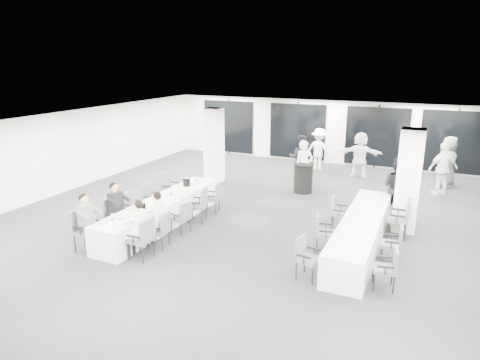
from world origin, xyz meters
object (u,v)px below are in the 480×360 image
object	(u,v)px
chair_main_left_mid	(133,205)
chair_main_left_second	(113,214)
standing_guest_b	(300,155)
chair_main_right_fourth	(200,203)
chair_main_right_mid	(183,216)
standing_guest_h	(397,184)
chair_side_left_far	(337,210)
chair_side_right_far	(401,216)
standing_guest_c	(319,147)
chair_main_left_far	(170,187)
standing_guest_a	(304,162)
chair_side_left_mid	(322,230)
chair_side_right_mid	(395,242)
chair_main_right_second	(161,228)
chair_main_left_near	(83,227)
cocktail_table	(303,178)
chair_side_left_near	(306,255)
ice_bucket_far	(187,182)
chair_main_right_near	(143,236)
chair_main_left_fourth	(150,197)
standing_guest_e	(449,158)
ice_bucket_near	(142,207)
banquet_table_main	(163,212)
standing_guest_d	(443,165)
chair_side_right_near	(388,266)
standing_guest_f	(360,152)
banquet_table_side	(361,233)
chair_main_right_far	(214,196)

from	to	relation	value
chair_main_left_mid	chair_main_left_second	bearing A→B (deg)	3.58
standing_guest_b	chair_main_left_mid	bearing A→B (deg)	53.81
chair_main_left_mid	chair_main_right_fourth	bearing A→B (deg)	121.08
chair_main_right_mid	standing_guest_h	xyz separation A→B (m)	(5.06, 3.67, 0.52)
chair_main_left_mid	chair_side_left_far	bearing A→B (deg)	115.00
chair_side_right_far	standing_guest_c	size ratio (longest dim) A/B	0.52
chair_main_right_fourth	chair_main_left_far	bearing A→B (deg)	45.46
standing_guest_a	standing_guest_b	bearing A→B (deg)	72.12
chair_side_left_mid	chair_side_right_mid	xyz separation A→B (m)	(1.65, 0.08, -0.03)
chair_main_right_second	chair_main_left_near	bearing A→B (deg)	110.99
standing_guest_c	chair_side_right_far	bearing A→B (deg)	131.24
standing_guest_b	standing_guest_a	bearing A→B (deg)	100.64
cocktail_table	chair_side_left_near	size ratio (longest dim) A/B	1.14
chair_side_left_near	ice_bucket_far	xyz separation A→B (m)	(-4.57, 2.72, 0.36)
chair_main_right_near	standing_guest_b	bearing A→B (deg)	-7.38
chair_main_left_fourth	standing_guest_c	distance (m)	8.07
chair_main_right_mid	standing_guest_e	world-z (taller)	standing_guest_e
chair_main_left_mid	ice_bucket_near	bearing A→B (deg)	53.12
banquet_table_main	standing_guest_d	xyz separation A→B (m)	(7.12, 6.31, 0.67)
chair_side_right_far	ice_bucket_near	xyz separation A→B (m)	(-6.08, -2.84, 0.27)
chair_side_right_mid	chair_main_right_fourth	bearing A→B (deg)	79.86
standing_guest_c	standing_guest_d	size ratio (longest dim) A/B	0.96
chair_main_left_mid	chair_side_right_near	distance (m)	7.03
chair_main_right_fourth	chair_side_right_far	world-z (taller)	chair_side_right_far
chair_side_left_far	standing_guest_d	distance (m)	5.21
chair_main_left_near	chair_main_right_near	size ratio (longest dim) A/B	1.02
chair_main_right_near	chair_side_left_mid	world-z (taller)	chair_main_right_near
chair_side_left_far	standing_guest_b	bearing A→B (deg)	-157.16
chair_side_left_mid	standing_guest_b	size ratio (longest dim) A/B	0.47
banquet_table_main	standing_guest_c	world-z (taller)	standing_guest_c
chair_main_left_second	standing_guest_d	world-z (taller)	standing_guest_d
chair_main_left_near	standing_guest_b	world-z (taller)	standing_guest_b
chair_main_right_second	chair_side_right_near	xyz separation A→B (m)	(5.32, 0.22, 0.00)
standing_guest_d	cocktail_table	bearing A→B (deg)	-14.27
standing_guest_e	standing_guest_f	xyz separation A→B (m)	(-3.15, -0.01, -0.03)
standing_guest_h	chair_main_left_second	bearing A→B (deg)	68.80
banquet_table_side	chair_main_left_mid	bearing A→B (deg)	-170.55
banquet_table_side	cocktail_table	distance (m)	4.64
chair_main_left_near	chair_main_left_second	size ratio (longest dim) A/B	1.05
chair_main_right_far	cocktail_table	bearing A→B (deg)	-43.39
chair_side_right_near	chair_main_left_near	bearing A→B (deg)	88.93
chair_main_right_second	standing_guest_b	bearing A→B (deg)	-16.65
chair_side_left_mid	standing_guest_a	xyz separation A→B (m)	(-1.84, 4.68, 0.49)
chair_main_right_fourth	chair_side_right_far	xyz separation A→B (m)	(5.33, 1.19, 0.02)
chair_main_left_near	chair_side_right_near	distance (m)	7.08
chair_side_left_far	chair_main_right_near	bearing A→B (deg)	-49.42
chair_main_right_near	chair_main_left_fourth	bearing A→B (deg)	34.31
chair_main_left_second	chair_main_left_fourth	xyz separation A→B (m)	(0.00, 1.67, -0.02)
standing_guest_b	chair_side_left_far	bearing A→B (deg)	107.03
chair_side_left_mid	chair_side_right_mid	distance (m)	1.66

